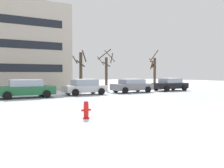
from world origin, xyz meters
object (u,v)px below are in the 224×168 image
parked_car_gray (132,86)px  parked_car_green (26,88)px  fire_hydrant (86,109)px  parked_car_silver (85,87)px  parked_car_black (170,84)px

parked_car_gray → parked_car_green: bearing=-179.5°
fire_hydrant → parked_car_silver: 12.45m
parked_car_gray → parked_car_black: size_ratio=1.06×
parked_car_silver → parked_car_black: (10.79, -0.21, -0.00)m
parked_car_silver → parked_car_gray: (5.39, -0.09, -0.01)m
parked_car_black → parked_car_green: bearing=179.9°
fire_hydrant → parked_car_silver: parked_car_silver is taller
fire_hydrant → parked_car_green: 11.11m
fire_hydrant → parked_car_gray: parked_car_gray is taller
parked_car_gray → fire_hydrant: bearing=-133.5°
fire_hydrant → parked_car_black: size_ratio=0.20×
parked_car_black → fire_hydrant: bearing=-145.3°
fire_hydrant → parked_car_gray: 15.45m
parked_car_silver → parked_car_black: parked_car_silver is taller
fire_hydrant → parked_car_green: (-0.15, 11.10, 0.36)m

